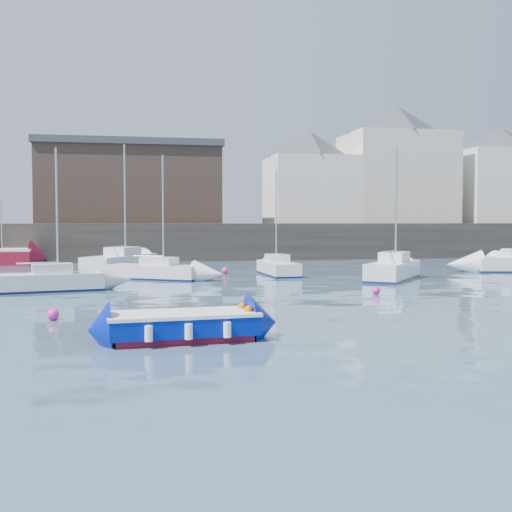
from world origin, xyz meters
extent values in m
plane|color=#2D4760|center=(0.00, 0.00, 0.00)|extent=(220.00, 220.00, 0.00)
cube|color=#28231E|center=(0.00, 35.00, 1.50)|extent=(90.00, 5.00, 3.00)
cube|color=#28231E|center=(0.00, 53.00, 1.40)|extent=(90.00, 32.00, 2.80)
cube|color=beige|center=(20.00, 42.00, 7.30)|extent=(10.00, 8.00, 9.00)
pyramid|color=#3A3D44|center=(20.00, 42.00, 13.20)|extent=(13.36, 13.36, 2.80)
cube|color=white|center=(31.00, 41.50, 6.55)|extent=(9.00, 7.00, 7.50)
pyramid|color=#3A3D44|center=(31.00, 41.50, 11.53)|extent=(11.88, 11.88, 2.45)
cube|color=white|center=(11.00, 41.50, 6.05)|extent=(8.00, 7.00, 6.50)
pyramid|color=#3A3D44|center=(11.00, 41.50, 10.53)|extent=(11.14, 11.14, 2.45)
cube|color=#3D2D26|center=(-6.00, 43.00, 6.30)|extent=(16.00, 10.00, 7.00)
cube|color=#3A3D44|center=(-6.00, 43.00, 10.10)|extent=(16.40, 10.40, 0.60)
cube|color=maroon|center=(-4.55, -1.27, 0.09)|extent=(3.69, 1.78, 0.18)
cube|color=#001695|center=(-4.55, -1.27, 0.42)|extent=(4.02, 2.01, 0.49)
cube|color=white|center=(-4.55, -1.27, 0.71)|extent=(4.10, 2.05, 0.09)
cube|color=white|center=(-4.55, -1.27, 0.50)|extent=(3.20, 1.44, 0.44)
cube|color=tan|center=(-4.55, -1.27, 0.61)|extent=(0.38, 1.19, 0.07)
cylinder|color=white|center=(-5.63, -0.43, 0.39)|extent=(0.20, 0.20, 0.39)
cylinder|color=white|center=(-5.46, -2.29, 0.39)|extent=(0.20, 0.20, 0.39)
cylinder|color=white|center=(-4.63, -0.34, 0.39)|extent=(0.20, 0.20, 0.39)
cylinder|color=white|center=(-4.46, -2.20, 0.39)|extent=(0.20, 0.20, 0.39)
cylinder|color=white|center=(-3.64, -0.25, 0.39)|extent=(0.20, 0.20, 0.39)
cylinder|color=white|center=(-3.47, -2.11, 0.39)|extent=(0.20, 0.20, 0.39)
cylinder|color=silver|center=(-15.24, 31.39, 2.99)|extent=(0.09, 0.09, 3.62)
cube|color=silver|center=(-9.66, 11.91, 0.40)|extent=(5.15, 2.52, 0.81)
cube|color=#0F1139|center=(-9.66, 11.91, 0.05)|extent=(5.20, 2.55, 0.11)
cube|color=silver|center=(-9.42, 11.96, 1.03)|extent=(1.93, 1.50, 0.45)
cylinder|color=silver|center=(-9.18, 12.01, 3.64)|extent=(0.09, 0.09, 5.67)
cube|color=silver|center=(-4.64, 17.21, 0.39)|extent=(5.31, 4.09, 0.78)
cube|color=#071745|center=(-4.64, 17.21, 0.05)|extent=(5.36, 4.13, 0.10)
cube|color=silver|center=(-4.41, 17.08, 0.99)|extent=(2.20, 2.00, 0.43)
cylinder|color=silver|center=(-4.19, 16.94, 3.76)|extent=(0.09, 0.09, 5.97)
cube|color=silver|center=(8.01, 14.35, 0.48)|extent=(4.66, 5.32, 0.97)
cube|color=#101E44|center=(8.01, 14.35, 0.06)|extent=(4.70, 5.37, 0.13)
cube|color=silver|center=(8.17, 14.57, 1.24)|extent=(2.18, 2.28, 0.54)
cylinder|color=silver|center=(8.34, 14.78, 4.07)|extent=(0.11, 0.11, 6.19)
cube|color=silver|center=(2.61, 18.61, 0.39)|extent=(1.68, 4.79, 0.78)
cube|color=#101146|center=(2.61, 18.61, 0.05)|extent=(1.70, 4.84, 0.10)
cube|color=silver|center=(2.60, 18.85, 0.99)|extent=(1.20, 1.70, 0.43)
cylinder|color=silver|center=(2.59, 19.09, 3.50)|extent=(0.09, 0.09, 5.46)
cube|color=silver|center=(-6.63, 24.64, 0.48)|extent=(4.99, 6.49, 0.95)
cube|color=#0B1438|center=(-6.63, 24.64, 0.06)|extent=(5.04, 6.56, 0.13)
cube|color=silver|center=(-6.47, 24.91, 1.22)|extent=(2.44, 2.69, 0.53)
cylinder|color=silver|center=(-6.31, 25.18, 4.60)|extent=(0.11, 0.11, 7.30)
sphere|color=#F02196|center=(-8.35, 3.04, 0.00)|extent=(0.38, 0.38, 0.38)
sphere|color=#F02196|center=(4.56, 8.03, 0.00)|extent=(0.36, 0.36, 0.36)
sphere|color=#F02196|center=(-0.32, 20.24, 0.00)|extent=(0.42, 0.42, 0.42)
camera|label=1|loc=(-5.82, -18.21, 3.15)|focal=45.00mm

